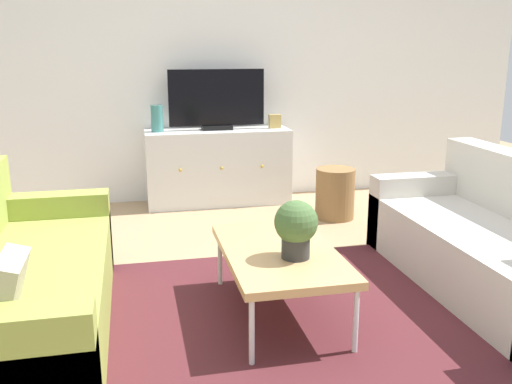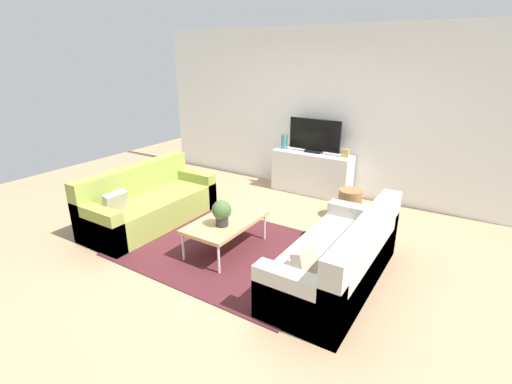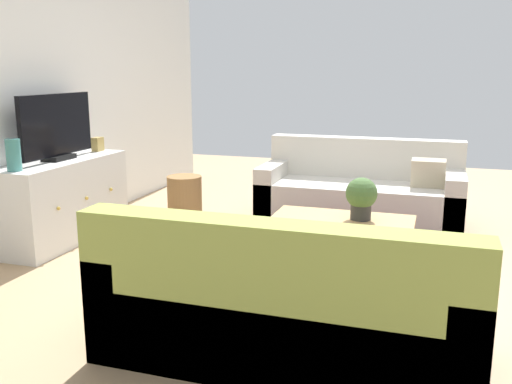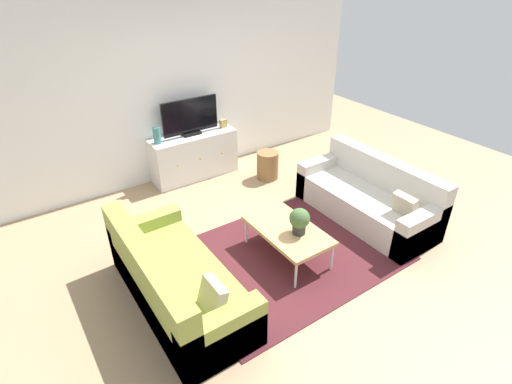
% 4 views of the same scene
% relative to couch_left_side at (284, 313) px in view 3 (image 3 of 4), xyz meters
% --- Properties ---
extents(ground_plane, '(10.00, 10.00, 0.00)m').
position_rel_couch_left_side_xyz_m(ground_plane, '(1.43, 0.11, -0.27)').
color(ground_plane, tan).
extents(wall_back, '(6.40, 0.12, 2.70)m').
position_rel_couch_left_side_xyz_m(wall_back, '(1.43, 2.66, 1.08)').
color(wall_back, white).
rests_on(wall_back, ground_plane).
extents(area_rug, '(2.50, 1.90, 0.01)m').
position_rel_couch_left_side_xyz_m(area_rug, '(1.43, -0.04, -0.26)').
color(area_rug, '#4C1E23').
rests_on(area_rug, ground_plane).
extents(couch_left_side, '(0.81, 1.90, 0.80)m').
position_rel_couch_left_side_xyz_m(couch_left_side, '(0.00, 0.00, 0.00)').
color(couch_left_side, olive).
rests_on(couch_left_side, ground_plane).
extents(couch_right_side, '(0.81, 1.90, 0.80)m').
position_rel_couch_left_side_xyz_m(couch_right_side, '(2.87, 0.00, 0.00)').
color(couch_right_side, beige).
rests_on(couch_right_side, ground_plane).
extents(coffee_table, '(0.60, 1.03, 0.39)m').
position_rel_couch_left_side_xyz_m(coffee_table, '(1.42, -0.05, 0.09)').
color(coffee_table, tan).
rests_on(coffee_table, ground_plane).
extents(potted_plant, '(0.23, 0.23, 0.31)m').
position_rel_couch_left_side_xyz_m(potted_plant, '(1.47, -0.18, 0.30)').
color(potted_plant, '#2D2D2D').
rests_on(potted_plant, coffee_table).
extents(tv_console, '(1.35, 0.47, 0.71)m').
position_rel_couch_left_side_xyz_m(tv_console, '(1.45, 2.38, 0.09)').
color(tv_console, silver).
rests_on(tv_console, ground_plane).
extents(flat_screen_tv, '(0.89, 0.16, 0.56)m').
position_rel_couch_left_side_xyz_m(flat_screen_tv, '(1.45, 2.40, 0.72)').
color(flat_screen_tv, black).
rests_on(flat_screen_tv, tv_console).
extents(glass_vase, '(0.11, 0.11, 0.24)m').
position_rel_couch_left_side_xyz_m(glass_vase, '(0.90, 2.38, 0.56)').
color(glass_vase, teal).
rests_on(glass_vase, tv_console).
extents(mantel_clock, '(0.11, 0.07, 0.13)m').
position_rel_couch_left_side_xyz_m(mantel_clock, '(2.01, 2.38, 0.51)').
color(mantel_clock, tan).
rests_on(mantel_clock, tv_console).
extents(wicker_basket, '(0.34, 0.34, 0.44)m').
position_rel_couch_left_side_xyz_m(wicker_basket, '(2.38, 1.66, -0.05)').
color(wicker_basket, olive).
rests_on(wicker_basket, ground_plane).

